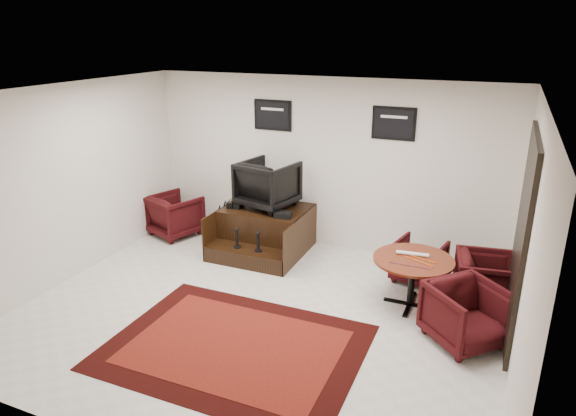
{
  "coord_description": "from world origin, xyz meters",
  "views": [
    {
      "loc": [
        2.65,
        -5.21,
        3.49
      ],
      "look_at": [
        0.05,
        0.9,
        1.17
      ],
      "focal_mm": 32.0,
      "sensor_mm": 36.0,
      "label": 1
    }
  ],
  "objects_px": {
    "table_chair_back": "(419,259)",
    "shine_podium": "(265,231)",
    "shine_chair": "(268,182)",
    "table_chair_window": "(486,278)",
    "table_chair_corner": "(467,312)",
    "meeting_table": "(413,265)",
    "armchair_side": "(175,213)"
  },
  "relations": [
    {
      "from": "meeting_table",
      "to": "shine_podium",
      "type": "bearing_deg",
      "value": 160.82
    },
    {
      "from": "shine_chair",
      "to": "table_chair_window",
      "type": "relative_size",
      "value": 1.11
    },
    {
      "from": "shine_podium",
      "to": "meeting_table",
      "type": "distance_m",
      "value": 2.73
    },
    {
      "from": "shine_chair",
      "to": "table_chair_back",
      "type": "distance_m",
      "value": 2.68
    },
    {
      "from": "table_chair_window",
      "to": "table_chair_corner",
      "type": "xyz_separation_m",
      "value": [
        -0.16,
        -1.03,
        0.02
      ]
    },
    {
      "from": "table_chair_back",
      "to": "table_chair_window",
      "type": "distance_m",
      "value": 0.99
    },
    {
      "from": "shine_podium",
      "to": "table_chair_back",
      "type": "height_order",
      "value": "shine_podium"
    },
    {
      "from": "table_chair_back",
      "to": "table_chair_window",
      "type": "relative_size",
      "value": 0.88
    },
    {
      "from": "table_chair_back",
      "to": "table_chair_window",
      "type": "height_order",
      "value": "table_chair_window"
    },
    {
      "from": "meeting_table",
      "to": "table_chair_window",
      "type": "height_order",
      "value": "table_chair_window"
    },
    {
      "from": "armchair_side",
      "to": "table_chair_back",
      "type": "distance_m",
      "value": 4.3
    },
    {
      "from": "shine_chair",
      "to": "table_chair_corner",
      "type": "bearing_deg",
      "value": 165.45
    },
    {
      "from": "armchair_side",
      "to": "table_chair_window",
      "type": "height_order",
      "value": "armchair_side"
    },
    {
      "from": "shine_podium",
      "to": "meeting_table",
      "type": "height_order",
      "value": "shine_podium"
    },
    {
      "from": "shine_chair",
      "to": "armchair_side",
      "type": "xyz_separation_m",
      "value": [
        -1.76,
        -0.16,
        -0.74
      ]
    },
    {
      "from": "shine_podium",
      "to": "shine_chair",
      "type": "distance_m",
      "value": 0.82
    },
    {
      "from": "table_chair_back",
      "to": "table_chair_corner",
      "type": "bearing_deg",
      "value": 131.05
    },
    {
      "from": "table_chair_window",
      "to": "shine_podium",
      "type": "bearing_deg",
      "value": 73.15
    },
    {
      "from": "shine_podium",
      "to": "armchair_side",
      "type": "relative_size",
      "value": 1.77
    },
    {
      "from": "meeting_table",
      "to": "table_chair_back",
      "type": "relative_size",
      "value": 1.54
    },
    {
      "from": "armchair_side",
      "to": "table_chair_corner",
      "type": "xyz_separation_m",
      "value": [
        5.06,
        -1.49,
        -0.0
      ]
    },
    {
      "from": "table_chair_window",
      "to": "table_chair_corner",
      "type": "bearing_deg",
      "value": 162.31
    },
    {
      "from": "armchair_side",
      "to": "table_chair_back",
      "type": "relative_size",
      "value": 1.19
    },
    {
      "from": "armchair_side",
      "to": "table_chair_back",
      "type": "xyz_separation_m",
      "value": [
        4.3,
        -0.1,
        -0.07
      ]
    },
    {
      "from": "shine_chair",
      "to": "table_chair_corner",
      "type": "xyz_separation_m",
      "value": [
        3.31,
        -1.66,
        -0.74
      ]
    },
    {
      "from": "table_chair_back",
      "to": "shine_podium",
      "type": "bearing_deg",
      "value": 9.44
    },
    {
      "from": "armchair_side",
      "to": "meeting_table",
      "type": "relative_size",
      "value": 0.78
    },
    {
      "from": "table_chair_back",
      "to": "table_chair_corner",
      "type": "relative_size",
      "value": 0.84
    },
    {
      "from": "shine_chair",
      "to": "table_chair_corner",
      "type": "distance_m",
      "value": 3.77
    },
    {
      "from": "table_chair_corner",
      "to": "table_chair_window",
      "type": "bearing_deg",
      "value": 35.86
    },
    {
      "from": "shine_podium",
      "to": "meeting_table",
      "type": "bearing_deg",
      "value": -19.18
    },
    {
      "from": "shine_podium",
      "to": "table_chair_back",
      "type": "xyz_separation_m",
      "value": [
        2.54,
        -0.12,
        0.01
      ]
    }
  ]
}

